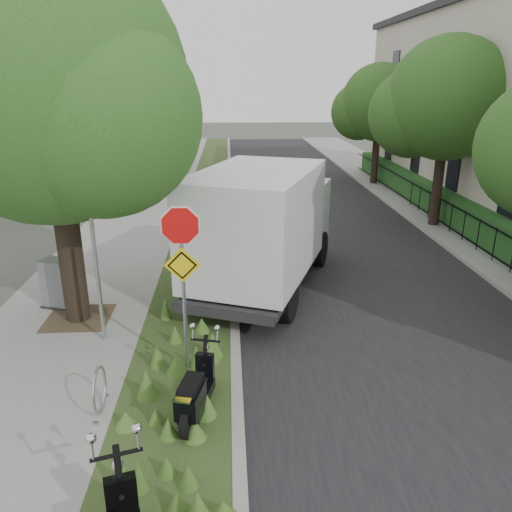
% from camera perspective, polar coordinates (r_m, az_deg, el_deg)
% --- Properties ---
extents(ground, '(120.00, 120.00, 0.00)m').
position_cam_1_polar(ground, '(9.14, 1.03, -14.98)').
color(ground, '#4C5147').
rests_on(ground, ground).
extents(sidewalk_near, '(3.50, 60.00, 0.12)m').
position_cam_1_polar(sidewalk_near, '(18.62, -14.45, 2.86)').
color(sidewalk_near, gray).
rests_on(sidewalk_near, ground).
extents(verge, '(2.00, 60.00, 0.12)m').
position_cam_1_polar(verge, '(18.27, -5.96, 3.07)').
color(verge, '#2E491F').
rests_on(verge, ground).
extents(kerb_near, '(0.20, 60.00, 0.13)m').
position_cam_1_polar(kerb_near, '(18.25, -2.82, 3.15)').
color(kerb_near, '#9E9991').
rests_on(kerb_near, ground).
extents(road, '(7.00, 60.00, 0.01)m').
position_cam_1_polar(road, '(18.61, 8.04, 3.11)').
color(road, black).
rests_on(road, ground).
extents(kerb_far, '(0.20, 60.00, 0.13)m').
position_cam_1_polar(kerb_far, '(19.57, 18.17, 3.31)').
color(kerb_far, '#9E9991').
rests_on(kerb_far, ground).
extents(footpath_far, '(3.20, 60.00, 0.12)m').
position_cam_1_polar(footpath_far, '(20.25, 22.66, 3.28)').
color(footpath_far, gray).
rests_on(footpath_far, ground).
extents(street_tree_main, '(6.21, 5.54, 7.66)m').
position_cam_1_polar(street_tree_main, '(10.97, -22.75, 16.09)').
color(street_tree_main, black).
rests_on(street_tree_main, ground).
extents(bare_post, '(0.08, 0.08, 4.00)m').
position_cam_1_polar(bare_post, '(10.15, -18.00, 0.98)').
color(bare_post, '#A5A8AD').
rests_on(bare_post, ground).
extents(bike_hoop, '(0.06, 0.78, 0.77)m').
position_cam_1_polar(bike_hoop, '(8.61, -17.46, -14.41)').
color(bike_hoop, '#A5A8AD').
rests_on(bike_hoop, ground).
extents(sign_assembly, '(0.94, 0.08, 3.22)m').
position_cam_1_polar(sign_assembly, '(8.63, -8.47, -0.01)').
color(sign_assembly, '#A5A8AD').
rests_on(sign_assembly, ground).
extents(fence_far, '(0.04, 24.00, 1.00)m').
position_cam_1_polar(fence_far, '(19.69, 20.26, 4.99)').
color(fence_far, black).
rests_on(fence_far, ground).
extents(hedge_far, '(1.00, 24.00, 1.10)m').
position_cam_1_polar(hedge_far, '(19.98, 22.11, 4.96)').
color(hedge_far, '#1A491D').
rests_on(hedge_far, footpath_far).
extents(brick_building, '(9.40, 10.40, 8.30)m').
position_cam_1_polar(brick_building, '(30.86, -20.88, 16.42)').
color(brick_building, maroon).
rests_on(brick_building, ground).
extents(far_tree_b, '(4.83, 4.31, 6.56)m').
position_cam_1_polar(far_tree_b, '(19.13, 20.77, 15.82)').
color(far_tree_b, black).
rests_on(far_tree_b, ground).
extents(far_tree_c, '(4.37, 3.89, 5.93)m').
position_cam_1_polar(far_tree_c, '(26.68, 13.76, 16.27)').
color(far_tree_c, black).
rests_on(far_tree_c, ground).
extents(scooter_far, '(0.59, 1.64, 0.79)m').
position_cam_1_polar(scooter_far, '(8.10, -7.04, -15.88)').
color(scooter_far, black).
rests_on(scooter_far, ground).
extents(box_truck, '(4.31, 6.47, 2.74)m').
position_cam_1_polar(box_truck, '(12.60, 0.88, 3.83)').
color(box_truck, '#262628').
rests_on(box_truck, ground).
extents(utility_cabinet, '(1.00, 0.82, 1.15)m').
position_cam_1_polar(utility_cabinet, '(12.55, -21.45, -2.99)').
color(utility_cabinet, '#262628').
rests_on(utility_cabinet, ground).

